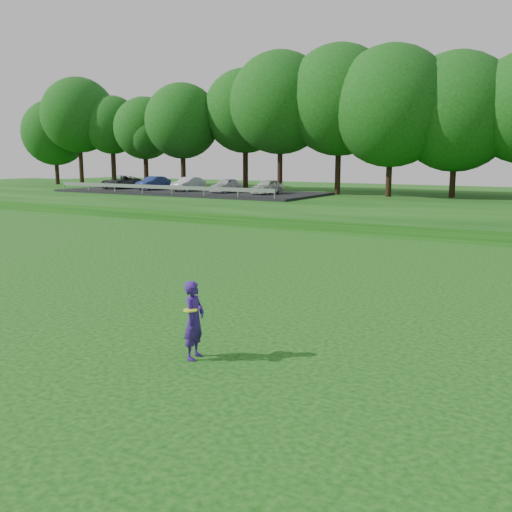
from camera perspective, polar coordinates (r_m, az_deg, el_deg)
The scene contains 6 objects.
ground at distance 10.77m, azimuth -11.62°, elevation -11.09°, with size 140.00×140.00×0.00m, color #0C3C0B.
berm at distance 42.09m, azimuth 21.22°, elevation 4.50°, with size 130.00×30.00×0.60m, color #0C3C0B.
walking_path at distance 28.48m, azimuth 16.44°, elevation 1.88°, with size 130.00×1.60×0.04m, color gray.
treeline at distance 46.09m, azimuth 22.71°, elevation 14.55°, with size 104.00×7.00×15.00m, color #133C0D, non-canonical shape.
parking_lot at distance 51.00m, azimuth -7.32°, elevation 6.75°, with size 24.00×9.00×1.38m.
woman at distance 10.95m, azimuth -6.21°, elevation -6.38°, with size 0.47×0.64×1.52m.
Camera 1 is at (6.84, -7.38, 3.84)m, focal length 40.00 mm.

